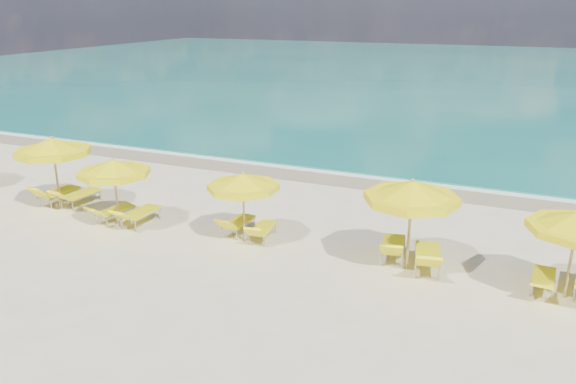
% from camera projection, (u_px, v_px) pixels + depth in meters
% --- Properties ---
extents(ground_plane, '(120.00, 120.00, 0.00)m').
position_uv_depth(ground_plane, '(268.00, 246.00, 16.46)').
color(ground_plane, beige).
extents(ocean, '(120.00, 80.00, 0.30)m').
position_uv_depth(ocean, '(466.00, 72.00, 58.22)').
color(ocean, '#126559').
rests_on(ocean, ground).
extents(wet_sand_band, '(120.00, 2.60, 0.01)m').
position_uv_depth(wet_sand_band, '(345.00, 178.00, 22.90)').
color(wet_sand_band, tan).
rests_on(wet_sand_band, ground).
extents(foam_line, '(120.00, 1.20, 0.03)m').
position_uv_depth(foam_line, '(351.00, 173.00, 23.59)').
color(foam_line, white).
rests_on(foam_line, ground).
extents(whitecap_near, '(14.00, 0.36, 0.05)m').
position_uv_depth(whitecap_near, '(299.00, 123.00, 33.51)').
color(whitecap_near, white).
rests_on(whitecap_near, ground).
extents(whitecap_far, '(18.00, 0.30, 0.05)m').
position_uv_depth(whitecap_far, '(553.00, 120.00, 34.33)').
color(whitecap_far, white).
rests_on(whitecap_far, ground).
extents(umbrella_2, '(2.98, 2.98, 2.55)m').
position_uv_depth(umbrella_2, '(53.00, 147.00, 18.81)').
color(umbrella_2, tan).
rests_on(umbrella_2, ground).
extents(umbrella_3, '(2.35, 2.35, 2.27)m').
position_uv_depth(umbrella_3, '(114.00, 168.00, 17.25)').
color(umbrella_3, tan).
rests_on(umbrella_3, ground).
extents(umbrella_4, '(2.74, 2.74, 2.15)m').
position_uv_depth(umbrella_4, '(243.00, 182.00, 16.23)').
color(umbrella_4, tan).
rests_on(umbrella_4, ground).
extents(umbrella_5, '(2.78, 2.78, 2.52)m').
position_uv_depth(umbrella_5, '(412.00, 192.00, 14.36)').
color(umbrella_5, tan).
rests_on(umbrella_5, ground).
extents(lounger_2_left, '(0.73, 1.88, 0.89)m').
position_uv_depth(lounger_2_left, '(58.00, 197.00, 19.93)').
color(lounger_2_left, '#A5A8AD').
rests_on(lounger_2_left, ground).
extents(lounger_2_right, '(0.80, 1.90, 0.82)m').
position_uv_depth(lounger_2_right, '(80.00, 199.00, 19.75)').
color(lounger_2_right, '#A5A8AD').
rests_on(lounger_2_right, ground).
extents(lounger_3_left, '(0.82, 1.71, 0.74)m').
position_uv_depth(lounger_3_left, '(114.00, 215.00, 18.32)').
color(lounger_3_left, '#A5A8AD').
rests_on(lounger_3_left, ground).
extents(lounger_3_right, '(0.67, 1.87, 0.81)m').
position_uv_depth(lounger_3_right, '(140.00, 217.00, 18.00)').
color(lounger_3_right, '#A5A8AD').
rests_on(lounger_3_right, ground).
extents(lounger_4_left, '(0.61, 1.67, 0.78)m').
position_uv_depth(lounger_4_left, '(238.00, 227.00, 17.31)').
color(lounger_4_left, '#A5A8AD').
rests_on(lounger_4_left, ground).
extents(lounger_4_right, '(0.73, 1.64, 0.74)m').
position_uv_depth(lounger_4_right, '(262.00, 233.00, 16.83)').
color(lounger_4_right, '#A5A8AD').
rests_on(lounger_4_right, ground).
extents(lounger_5_left, '(0.91, 1.91, 0.87)m').
position_uv_depth(lounger_5_left, '(393.00, 251.00, 15.57)').
color(lounger_5_left, '#A5A8AD').
rests_on(lounger_5_left, ground).
extents(lounger_5_right, '(1.01, 2.07, 0.90)m').
position_uv_depth(lounger_5_right, '(427.00, 261.00, 14.92)').
color(lounger_5_right, '#A5A8AD').
rests_on(lounger_5_right, ground).
extents(lounger_6_left, '(0.64, 1.70, 0.60)m').
position_uv_depth(lounger_6_left, '(543.00, 283.00, 13.86)').
color(lounger_6_left, '#A5A8AD').
rests_on(lounger_6_left, ground).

